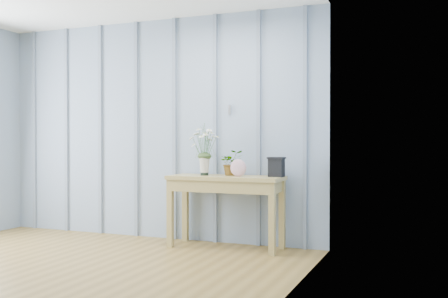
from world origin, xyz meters
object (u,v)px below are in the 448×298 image
at_px(sideboard, 226,187).
at_px(felt_disc_vessel, 238,168).
at_px(carved_box, 276,167).
at_px(daisy_vase, 204,144).

xyz_separation_m(sideboard, felt_disc_vessel, (0.16, -0.05, 0.20)).
distance_m(felt_disc_vessel, carved_box, 0.39).
bearing_deg(carved_box, daisy_vase, -174.57).
xyz_separation_m(daisy_vase, felt_disc_vessel, (0.39, -0.03, -0.24)).
bearing_deg(felt_disc_vessel, sideboard, 165.92).
xyz_separation_m(felt_disc_vessel, carved_box, (0.37, 0.10, 0.01)).
relative_size(daisy_vase, carved_box, 2.63).
bearing_deg(sideboard, felt_disc_vessel, -17.35).
bearing_deg(carved_box, sideboard, -174.31).
distance_m(sideboard, carved_box, 0.58).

